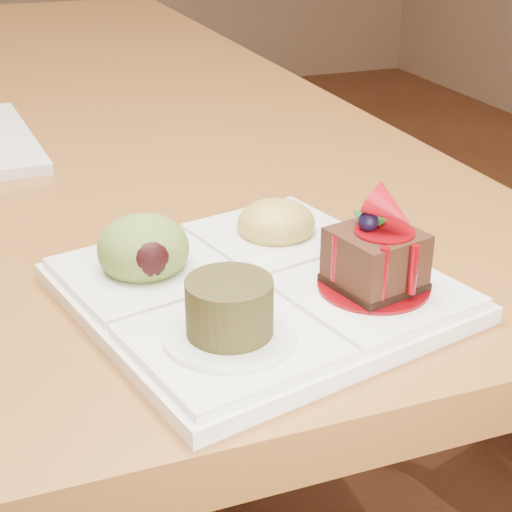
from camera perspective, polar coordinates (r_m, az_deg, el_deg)
name	(u,v)px	position (r m, az deg, el deg)	size (l,w,h in m)	color
ground	(23,488)	(1.59, -16.55, -15.85)	(6.00, 6.00, 0.00)	brown
sampler_plate	(251,275)	(0.56, -0.35, -1.39)	(0.29, 0.29, 0.09)	white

